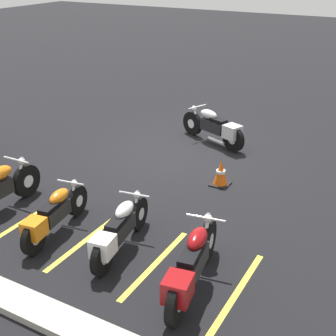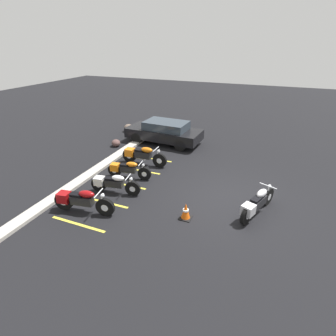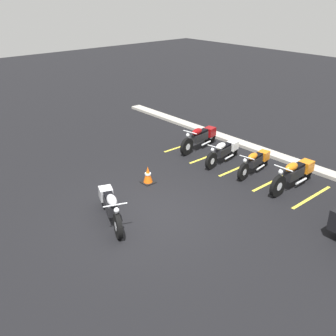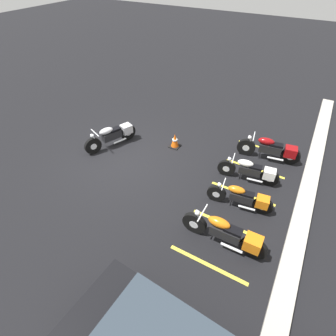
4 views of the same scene
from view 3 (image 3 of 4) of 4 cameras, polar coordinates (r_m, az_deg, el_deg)
The scene contains 13 objects.
ground at distance 11.09m, azimuth -2.93°, elevation -7.09°, with size 60.00×60.00×0.00m, color black.
motorcycle_silver_featured at distance 10.83m, azimuth -8.35°, elevation -5.33°, with size 2.10×1.02×0.87m.
parked_bike_0 at distance 15.59m, azimuth 4.78°, elevation 4.52°, with size 0.74×2.24×0.89m.
parked_bike_1 at distance 14.45m, azimuth 8.15°, elevation 2.48°, with size 0.66×2.03×0.80m.
parked_bike_2 at distance 13.81m, azimuth 12.60°, elevation 0.97°, with size 0.63×1.97×0.78m.
parked_bike_3 at distance 13.08m, azimuth 17.97°, elevation -0.72°, with size 0.65×2.31×0.91m.
concrete_curb at distance 15.31m, azimuth 15.85°, elevation 1.58°, with size 18.00×0.50×0.12m, color #A8A399.
traffic_cone at distance 12.82m, azimuth -2.93°, elevation -1.05°, with size 0.40×0.40×0.58m.
stall_line_0 at distance 15.97m, azimuth 2.33°, elevation 3.28°, with size 0.10×2.10×0.00m, color gold.
stall_line_1 at distance 15.04m, azimuth 6.06°, elevation 1.76°, with size 0.10×2.10×0.00m, color gold.
stall_line_2 at distance 14.20m, azimuth 10.25°, elevation 0.04°, with size 0.10×2.10×0.00m, color gold.
stall_line_3 at distance 13.45m, azimuth 14.94°, elevation -1.88°, with size 0.10×2.10×0.00m, color gold.
stall_line_4 at distance 12.83m, azimuth 20.14°, elevation -3.99°, with size 0.10×2.10×0.00m, color gold.
Camera 3 is at (7.46, -5.76, 5.85)m, focal length 42.00 mm.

